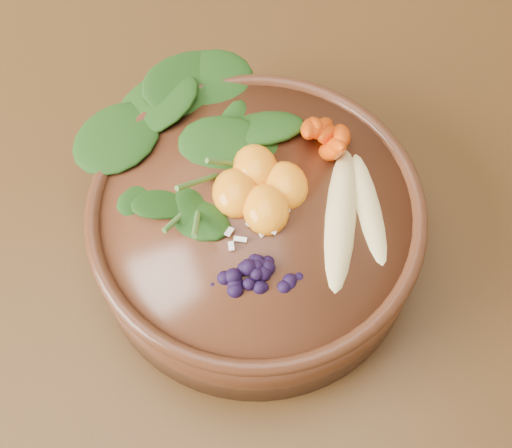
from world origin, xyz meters
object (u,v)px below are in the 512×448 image
at_px(stoneware_bowl, 256,230).
at_px(carrot_cluster, 326,111).
at_px(mandarin_cluster, 261,180).
at_px(banana_halves, 357,204).
at_px(blueberry_pile, 252,262).
at_px(kale_heap, 211,131).

distance_m(stoneware_bowl, carrot_cluster, 0.12).
bearing_deg(stoneware_bowl, mandarin_cluster, 67.66).
height_order(banana_halves, blueberry_pile, blueberry_pile).
height_order(stoneware_bowl, mandarin_cluster, mandarin_cluster).
distance_m(carrot_cluster, mandarin_cluster, 0.08).
relative_size(carrot_cluster, blueberry_pile, 0.60).
height_order(banana_halves, mandarin_cluster, mandarin_cluster).
bearing_deg(mandarin_cluster, blueberry_pile, -105.27).
relative_size(stoneware_bowl, kale_heap, 1.53).
height_order(kale_heap, banana_halves, kale_heap).
bearing_deg(stoneware_bowl, kale_heap, 110.87).
height_order(kale_heap, mandarin_cluster, kale_heap).
relative_size(stoneware_bowl, carrot_cluster, 3.62).
xyz_separation_m(stoneware_bowl, carrot_cluster, (0.07, 0.06, 0.07)).
bearing_deg(kale_heap, blueberry_pile, -84.20).
height_order(stoneware_bowl, kale_heap, kale_heap).
bearing_deg(kale_heap, carrot_cluster, -5.49).
relative_size(kale_heap, mandarin_cluster, 2.07).
xyz_separation_m(carrot_cluster, mandarin_cluster, (-0.06, -0.04, -0.02)).
relative_size(kale_heap, blueberry_pile, 1.42).
relative_size(carrot_cluster, banana_halves, 0.51).
bearing_deg(carrot_cluster, mandarin_cluster, -129.81).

